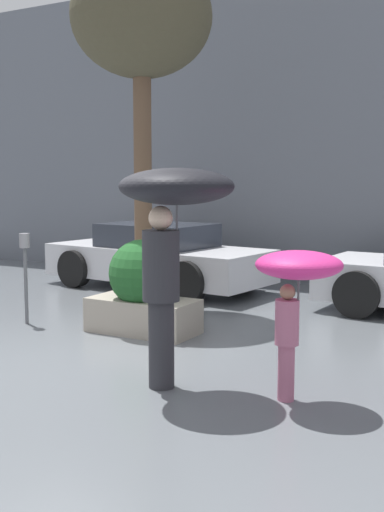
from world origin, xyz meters
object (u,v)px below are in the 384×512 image
planter_box (143,290)px  parking_meter (25,259)px  street_tree (141,22)px  person_adult (172,215)px  parked_car_near (157,257)px  person_child (297,279)px

planter_box → parking_meter: 1.78m
street_tree → person_adult: bearing=-52.4°
parked_car_near → person_child: bearing=-129.5°
person_child → street_tree: bearing=134.1°
person_child → parking_meter: size_ratio=1.09×
planter_box → person_child: 3.13m
planter_box → parking_meter: bearing=-167.9°
person_adult → street_tree: bearing=115.1°
person_child → parked_car_near: person_child is taller
person_child → person_adult: bearing=-175.6°
parked_car_near → parking_meter: (-0.01, -3.40, 0.34)m
street_tree → parking_meter: bearing=-114.8°
person_child → parking_meter: (-4.38, 1.17, -0.22)m
planter_box → street_tree: street_tree is taller
person_child → parking_meter: person_child is taller
planter_box → person_child: size_ratio=1.04×
person_adult → person_child: bearing=-1.4°
parked_car_near → street_tree: (0.80, -1.66, 3.77)m
street_tree → parked_car_near: bearing=115.7°
planter_box → person_adult: size_ratio=0.68×
street_tree → parking_meter: street_tree is taller
person_adult → parking_meter: size_ratio=1.67×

